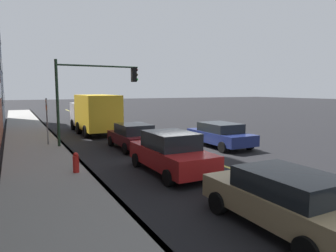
{
  "coord_description": "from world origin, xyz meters",
  "views": [
    {
      "loc": [
        -14.09,
        8.2,
        3.34
      ],
      "look_at": [
        0.12,
        0.86,
        1.44
      ],
      "focal_mm": 32.47,
      "sensor_mm": 36.0,
      "label": 1
    }
  ],
  "objects_px": {
    "car_navy": "(220,134)",
    "car_red": "(171,152)",
    "truck_yellow": "(95,113)",
    "fire_hydrant": "(76,164)",
    "car_tan": "(284,198)",
    "street_sign_post": "(47,118)",
    "car_maroon": "(133,136)",
    "traffic_light_mast": "(93,87)"
  },
  "relations": [
    {
      "from": "car_navy",
      "to": "car_red",
      "type": "distance_m",
      "value": 6.37
    },
    {
      "from": "truck_yellow",
      "to": "fire_hydrant",
      "type": "xyz_separation_m",
      "value": [
        -11.4,
        3.55,
        -1.13
      ]
    },
    {
      "from": "car_navy",
      "to": "fire_hydrant",
      "type": "xyz_separation_m",
      "value": [
        -2.39,
        8.73,
        -0.28
      ]
    },
    {
      "from": "car_tan",
      "to": "fire_hydrant",
      "type": "height_order",
      "value": "car_tan"
    },
    {
      "from": "car_navy",
      "to": "street_sign_post",
      "type": "distance_m",
      "value": 10.2
    },
    {
      "from": "car_red",
      "to": "car_tan",
      "type": "distance_m",
      "value": 5.68
    },
    {
      "from": "car_tan",
      "to": "car_navy",
      "type": "bearing_deg",
      "value": -28.83
    },
    {
      "from": "car_maroon",
      "to": "fire_hydrant",
      "type": "height_order",
      "value": "car_maroon"
    },
    {
      "from": "car_maroon",
      "to": "car_tan",
      "type": "bearing_deg",
      "value": 178.22
    },
    {
      "from": "street_sign_post",
      "to": "fire_hydrant",
      "type": "height_order",
      "value": "street_sign_post"
    },
    {
      "from": "car_red",
      "to": "car_tan",
      "type": "bearing_deg",
      "value": -179.1
    },
    {
      "from": "street_sign_post",
      "to": "car_maroon",
      "type": "bearing_deg",
      "value": -123.8
    },
    {
      "from": "street_sign_post",
      "to": "fire_hydrant",
      "type": "bearing_deg",
      "value": -177.52
    },
    {
      "from": "car_tan",
      "to": "traffic_light_mast",
      "type": "xyz_separation_m",
      "value": [
        13.08,
        1.37,
        2.77
      ]
    },
    {
      "from": "street_sign_post",
      "to": "traffic_light_mast",
      "type": "bearing_deg",
      "value": -109.36
    },
    {
      "from": "car_navy",
      "to": "fire_hydrant",
      "type": "height_order",
      "value": "car_navy"
    },
    {
      "from": "car_navy",
      "to": "fire_hydrant",
      "type": "distance_m",
      "value": 9.05
    },
    {
      "from": "car_maroon",
      "to": "fire_hydrant",
      "type": "distance_m",
      "value": 5.76
    },
    {
      "from": "truck_yellow",
      "to": "traffic_light_mast",
      "type": "bearing_deg",
      "value": 165.86
    },
    {
      "from": "car_maroon",
      "to": "traffic_light_mast",
      "type": "bearing_deg",
      "value": 41.25
    },
    {
      "from": "car_red",
      "to": "fire_hydrant",
      "type": "distance_m",
      "value": 3.74
    },
    {
      "from": "truck_yellow",
      "to": "street_sign_post",
      "type": "relative_size",
      "value": 2.5
    },
    {
      "from": "car_red",
      "to": "fire_hydrant",
      "type": "height_order",
      "value": "car_red"
    },
    {
      "from": "car_navy",
      "to": "car_maroon",
      "type": "distance_m",
      "value": 5.12
    },
    {
      "from": "car_red",
      "to": "car_tan",
      "type": "relative_size",
      "value": 1.08
    },
    {
      "from": "car_tan",
      "to": "traffic_light_mast",
      "type": "relative_size",
      "value": 0.84
    },
    {
      "from": "car_tan",
      "to": "fire_hydrant",
      "type": "bearing_deg",
      "value": 27.39
    },
    {
      "from": "car_maroon",
      "to": "truck_yellow",
      "type": "xyz_separation_m",
      "value": [
        7.21,
        0.39,
        0.84
      ]
    },
    {
      "from": "car_navy",
      "to": "truck_yellow",
      "type": "height_order",
      "value": "truck_yellow"
    },
    {
      "from": "fire_hydrant",
      "to": "car_navy",
      "type": "bearing_deg",
      "value": -74.67
    },
    {
      "from": "car_maroon",
      "to": "street_sign_post",
      "type": "relative_size",
      "value": 1.4
    },
    {
      "from": "car_tan",
      "to": "street_sign_post",
      "type": "distance_m",
      "value": 14.53
    },
    {
      "from": "truck_yellow",
      "to": "fire_hydrant",
      "type": "relative_size",
      "value": 7.62
    },
    {
      "from": "car_maroon",
      "to": "truck_yellow",
      "type": "relative_size",
      "value": 0.56
    },
    {
      "from": "truck_yellow",
      "to": "traffic_light_mast",
      "type": "height_order",
      "value": "traffic_light_mast"
    },
    {
      "from": "car_navy",
      "to": "truck_yellow",
      "type": "xyz_separation_m",
      "value": [
        9.01,
        5.17,
        0.84
      ]
    },
    {
      "from": "car_red",
      "to": "car_navy",
      "type": "bearing_deg",
      "value": -55.08
    },
    {
      "from": "car_navy",
      "to": "fire_hydrant",
      "type": "relative_size",
      "value": 4.72
    },
    {
      "from": "traffic_light_mast",
      "to": "fire_hydrant",
      "type": "relative_size",
      "value": 5.36
    },
    {
      "from": "car_navy",
      "to": "traffic_light_mast",
      "type": "relative_size",
      "value": 0.88
    },
    {
      "from": "car_navy",
      "to": "car_tan",
      "type": "xyz_separation_m",
      "value": [
        -9.33,
        5.13,
        0.01
      ]
    },
    {
      "from": "truck_yellow",
      "to": "car_red",
      "type": "bearing_deg",
      "value": 179.78
    }
  ]
}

